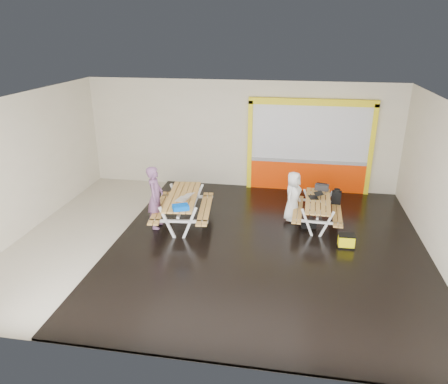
% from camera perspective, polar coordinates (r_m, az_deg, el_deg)
% --- Properties ---
extents(room, '(10.02, 8.02, 3.52)m').
position_cam_1_polar(room, '(9.74, -0.89, 2.20)').
color(room, beige).
rests_on(room, ground).
extents(deck, '(7.50, 7.98, 0.05)m').
position_cam_1_polar(deck, '(10.30, 6.07, -7.30)').
color(deck, black).
rests_on(deck, room).
extents(kiosk, '(3.88, 0.16, 3.00)m').
position_cam_1_polar(kiosk, '(13.44, 11.56, 5.84)').
color(kiosk, '#FC3901').
rests_on(kiosk, room).
extents(picnic_table_left, '(1.71, 2.32, 0.86)m').
position_cam_1_polar(picnic_table_left, '(11.10, -5.66, -1.47)').
color(picnic_table_left, tan).
rests_on(picnic_table_left, deck).
extents(picnic_table_right, '(1.33, 1.90, 0.74)m').
position_cam_1_polar(picnic_table_right, '(11.32, 12.69, -1.93)').
color(picnic_table_right, tan).
rests_on(picnic_table_right, deck).
extents(person_left, '(0.46, 0.64, 1.66)m').
position_cam_1_polar(person_left, '(10.90, -9.37, -0.73)').
color(person_left, '#764C73').
rests_on(person_left, deck).
extents(person_right, '(0.65, 0.78, 1.36)m').
position_cam_1_polar(person_right, '(11.32, 9.42, -0.55)').
color(person_right, white).
rests_on(person_right, deck).
extents(laptop_left, '(0.47, 0.44, 0.17)m').
position_cam_1_polar(laptop_left, '(10.73, -5.44, -0.79)').
color(laptop_left, silver).
rests_on(laptop_left, picnic_table_left).
extents(laptop_right, '(0.41, 0.38, 0.15)m').
position_cam_1_polar(laptop_right, '(11.40, 12.39, -0.53)').
color(laptop_right, black).
rests_on(laptop_right, picnic_table_right).
extents(blue_pouch, '(0.46, 0.41, 0.11)m').
position_cam_1_polar(blue_pouch, '(10.17, -5.96, -2.09)').
color(blue_pouch, '#004BC4').
rests_on(blue_pouch, picnic_table_left).
extents(toolbox, '(0.40, 0.25, 0.21)m').
position_cam_1_polar(toolbox, '(11.95, 13.24, 0.63)').
color(toolbox, black).
rests_on(toolbox, picnic_table_right).
extents(backpack, '(0.28, 0.20, 0.43)m').
position_cam_1_polar(backpack, '(11.80, 15.14, -0.59)').
color(backpack, black).
rests_on(backpack, picnic_table_right).
extents(dark_case, '(0.42, 0.34, 0.14)m').
position_cam_1_polar(dark_case, '(11.31, 11.46, -4.33)').
color(dark_case, black).
rests_on(dark_case, deck).
extents(fluke_bag, '(0.40, 0.27, 0.34)m').
position_cam_1_polar(fluke_bag, '(10.47, 16.40, -6.47)').
color(fluke_bag, black).
rests_on(fluke_bag, deck).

